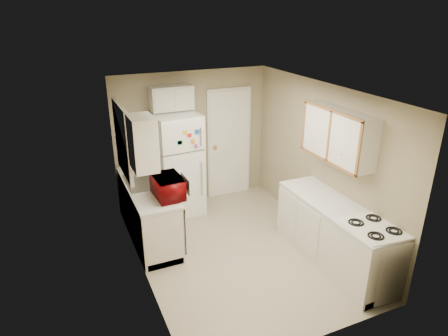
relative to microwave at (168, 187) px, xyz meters
name	(u,v)px	position (x,y,z in m)	size (l,w,h in m)	color
floor	(237,250)	(0.91, -0.39, -1.05)	(3.80, 3.80, 0.00)	beige
ceiling	(240,91)	(0.91, -0.39, 1.35)	(3.80, 3.80, 0.00)	white
wall_left	(138,195)	(-0.49, -0.39, 0.15)	(3.80, 3.80, 0.00)	tan
wall_right	(321,162)	(2.31, -0.39, 0.15)	(3.80, 3.80, 0.00)	tan
wall_back	(193,138)	(0.91, 1.51, 0.15)	(2.80, 2.80, 0.00)	tan
wall_front	(322,248)	(0.91, -2.29, 0.15)	(2.80, 2.80, 0.00)	tan
left_counter	(149,212)	(-0.19, 0.51, -0.60)	(0.60, 1.80, 0.90)	silver
dishwasher	(178,223)	(0.10, -0.09, -0.56)	(0.03, 0.58, 0.72)	black
sink	(145,184)	(-0.19, 0.66, -0.19)	(0.54, 0.74, 0.16)	gray
microwave	(168,187)	(0.00, 0.00, 0.00)	(0.31, 0.55, 0.37)	maroon
soap_bottle	(134,165)	(-0.24, 1.16, -0.05)	(0.09, 0.09, 0.19)	silver
window_blinds	(123,140)	(-0.45, 0.66, 0.55)	(0.10, 0.98, 1.08)	silver
upper_cabinet_left	(143,143)	(-0.34, -0.17, 0.75)	(0.30, 0.45, 0.70)	silver
refrigerator	(178,165)	(0.49, 1.14, -0.16)	(0.73, 0.71, 1.78)	white
cabinet_over_fridge	(171,98)	(0.51, 1.36, 0.95)	(0.70, 0.30, 0.40)	silver
interior_door	(229,143)	(1.61, 1.47, -0.03)	(0.86, 0.06, 2.08)	white
right_counter	(333,235)	(2.01, -1.19, -0.60)	(0.60, 2.00, 0.90)	silver
stove	(369,260)	(2.05, -1.84, -0.62)	(0.58, 0.71, 0.86)	white
upper_cabinet_right	(339,135)	(2.16, -0.89, 0.75)	(0.30, 1.20, 0.70)	silver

